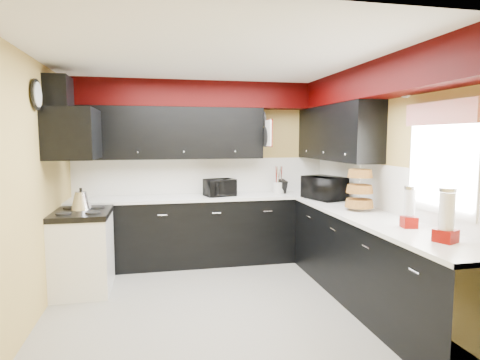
# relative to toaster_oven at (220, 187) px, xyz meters

# --- Properties ---
(ground) EXTENTS (3.60, 3.60, 0.00)m
(ground) POSITION_rel_toaster_oven_xyz_m (-0.19, -1.46, -1.06)
(ground) COLOR gray
(ground) RESTS_ON ground
(wall_back) EXTENTS (3.60, 0.06, 2.50)m
(wall_back) POSITION_rel_toaster_oven_xyz_m (-0.19, 0.34, 0.19)
(wall_back) COLOR #E0C666
(wall_back) RESTS_ON ground
(wall_right) EXTENTS (0.06, 3.60, 2.50)m
(wall_right) POSITION_rel_toaster_oven_xyz_m (1.61, -1.46, 0.19)
(wall_right) COLOR #E0C666
(wall_right) RESTS_ON ground
(wall_left) EXTENTS (0.06, 3.60, 2.50)m
(wall_left) POSITION_rel_toaster_oven_xyz_m (-1.99, -1.46, 0.19)
(wall_left) COLOR #E0C666
(wall_left) RESTS_ON ground
(ceiling) EXTENTS (3.60, 3.60, 0.06)m
(ceiling) POSITION_rel_toaster_oven_xyz_m (-0.19, -1.46, 1.44)
(ceiling) COLOR white
(ceiling) RESTS_ON wall_back
(cab_back) EXTENTS (3.60, 0.60, 0.90)m
(cab_back) POSITION_rel_toaster_oven_xyz_m (-0.19, 0.04, -0.61)
(cab_back) COLOR black
(cab_back) RESTS_ON ground
(cab_right) EXTENTS (0.60, 3.00, 0.90)m
(cab_right) POSITION_rel_toaster_oven_xyz_m (1.31, -1.76, -0.61)
(cab_right) COLOR black
(cab_right) RESTS_ON ground
(counter_back) EXTENTS (3.62, 0.64, 0.04)m
(counter_back) POSITION_rel_toaster_oven_xyz_m (-0.19, 0.04, -0.14)
(counter_back) COLOR white
(counter_back) RESTS_ON cab_back
(counter_right) EXTENTS (0.64, 3.02, 0.04)m
(counter_right) POSITION_rel_toaster_oven_xyz_m (1.31, -1.76, -0.14)
(counter_right) COLOR white
(counter_right) RESTS_ON cab_right
(splash_back) EXTENTS (3.60, 0.02, 0.50)m
(splash_back) POSITION_rel_toaster_oven_xyz_m (-0.19, 0.33, 0.13)
(splash_back) COLOR white
(splash_back) RESTS_ON counter_back
(splash_right) EXTENTS (0.02, 3.60, 0.50)m
(splash_right) POSITION_rel_toaster_oven_xyz_m (1.60, -1.46, 0.13)
(splash_right) COLOR white
(splash_right) RESTS_ON counter_right
(upper_back) EXTENTS (2.60, 0.35, 0.70)m
(upper_back) POSITION_rel_toaster_oven_xyz_m (-0.69, 0.17, 0.74)
(upper_back) COLOR black
(upper_back) RESTS_ON wall_back
(upper_right) EXTENTS (0.35, 1.80, 0.70)m
(upper_right) POSITION_rel_toaster_oven_xyz_m (1.44, -0.56, 0.74)
(upper_right) COLOR black
(upper_right) RESTS_ON wall_right
(soffit_back) EXTENTS (3.60, 0.36, 0.35)m
(soffit_back) POSITION_rel_toaster_oven_xyz_m (-0.19, 0.16, 1.27)
(soffit_back) COLOR black
(soffit_back) RESTS_ON wall_back
(soffit_right) EXTENTS (0.36, 3.24, 0.35)m
(soffit_right) POSITION_rel_toaster_oven_xyz_m (1.43, -1.64, 1.27)
(soffit_right) COLOR black
(soffit_right) RESTS_ON wall_right
(stove) EXTENTS (0.60, 0.75, 0.86)m
(stove) POSITION_rel_toaster_oven_xyz_m (-1.69, -0.71, -0.63)
(stove) COLOR white
(stove) RESTS_ON ground
(cooktop) EXTENTS (0.62, 0.77, 0.06)m
(cooktop) POSITION_rel_toaster_oven_xyz_m (-1.69, -0.71, -0.17)
(cooktop) COLOR black
(cooktop) RESTS_ON stove
(hood) EXTENTS (0.50, 0.78, 0.55)m
(hood) POSITION_rel_toaster_oven_xyz_m (-1.74, -0.71, 0.72)
(hood) COLOR black
(hood) RESTS_ON wall_left
(hood_duct) EXTENTS (0.24, 0.40, 0.40)m
(hood_duct) POSITION_rel_toaster_oven_xyz_m (-1.87, -0.71, 1.14)
(hood_duct) COLOR black
(hood_duct) RESTS_ON wall_left
(window) EXTENTS (0.03, 0.86, 0.96)m
(window) POSITION_rel_toaster_oven_xyz_m (1.60, -2.36, 0.49)
(window) COLOR white
(window) RESTS_ON wall_right
(valance) EXTENTS (0.04, 0.88, 0.20)m
(valance) POSITION_rel_toaster_oven_xyz_m (1.54, -2.36, 0.89)
(valance) COLOR red
(valance) RESTS_ON wall_right
(pan_top) EXTENTS (0.03, 0.22, 0.40)m
(pan_top) POSITION_rel_toaster_oven_xyz_m (0.63, 0.09, 0.94)
(pan_top) COLOR black
(pan_top) RESTS_ON upper_back
(pan_mid) EXTENTS (0.03, 0.28, 0.46)m
(pan_mid) POSITION_rel_toaster_oven_xyz_m (0.63, -0.04, 0.69)
(pan_mid) COLOR black
(pan_mid) RESTS_ON upper_back
(pan_low) EXTENTS (0.03, 0.24, 0.42)m
(pan_low) POSITION_rel_toaster_oven_xyz_m (0.63, 0.22, 0.66)
(pan_low) COLOR black
(pan_low) RESTS_ON upper_back
(cut_board) EXTENTS (0.03, 0.26, 0.35)m
(cut_board) POSITION_rel_toaster_oven_xyz_m (0.64, -0.16, 0.74)
(cut_board) COLOR white
(cut_board) RESTS_ON upper_back
(baskets) EXTENTS (0.27, 0.27, 0.50)m
(baskets) POSITION_rel_toaster_oven_xyz_m (1.33, -1.41, 0.12)
(baskets) COLOR brown
(baskets) RESTS_ON upper_right
(clock) EXTENTS (0.03, 0.30, 0.30)m
(clock) POSITION_rel_toaster_oven_xyz_m (-1.96, -1.21, 1.09)
(clock) COLOR black
(clock) RESTS_ON wall_left
(deco_plate) EXTENTS (0.03, 0.24, 0.24)m
(deco_plate) POSITION_rel_toaster_oven_xyz_m (1.58, -1.81, 1.19)
(deco_plate) COLOR white
(deco_plate) RESTS_ON wall_right
(toaster_oven) EXTENTS (0.47, 0.42, 0.23)m
(toaster_oven) POSITION_rel_toaster_oven_xyz_m (0.00, 0.00, 0.00)
(toaster_oven) COLOR black
(toaster_oven) RESTS_ON counter_back
(microwave) EXTENTS (0.51, 0.62, 0.30)m
(microwave) POSITION_rel_toaster_oven_xyz_m (1.28, -0.58, 0.03)
(microwave) COLOR black
(microwave) RESTS_ON counter_right
(utensil_crock) EXTENTS (0.18, 0.18, 0.16)m
(utensil_crock) POSITION_rel_toaster_oven_xyz_m (0.86, 0.06, -0.03)
(utensil_crock) COLOR silver
(utensil_crock) RESTS_ON counter_back
(knife_block) EXTENTS (0.12, 0.14, 0.20)m
(knife_block) POSITION_rel_toaster_oven_xyz_m (0.91, 0.05, -0.02)
(knife_block) COLOR black
(knife_block) RESTS_ON counter_back
(kettle) EXTENTS (0.27, 0.27, 0.20)m
(kettle) POSITION_rel_toaster_oven_xyz_m (-1.70, -0.60, -0.03)
(kettle) COLOR silver
(kettle) RESTS_ON cooktop
(dispenser_a) EXTENTS (0.14, 0.14, 0.33)m
(dispenser_a) POSITION_rel_toaster_oven_xyz_m (1.34, -2.28, 0.05)
(dispenser_a) COLOR #5F0400
(dispenser_a) RESTS_ON counter_right
(dispenser_b) EXTENTS (0.19, 0.19, 0.40)m
(dispenser_b) POSITION_rel_toaster_oven_xyz_m (1.31, -2.79, 0.08)
(dispenser_b) COLOR maroon
(dispenser_b) RESTS_ON counter_right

